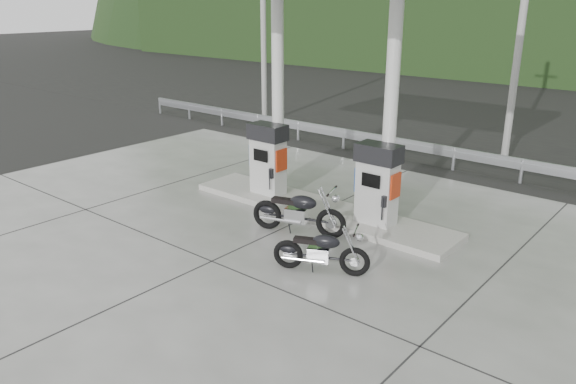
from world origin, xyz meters
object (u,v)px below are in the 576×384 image
Objects in this scene: gas_pump_left at (268,159)px; gas_pump_right at (377,184)px; motorcycle_left at (299,213)px; motorcycle_right at (321,252)px.

gas_pump_right is at bearing 0.00° from gas_pump_left.
motorcycle_right is at bearing -57.09° from motorcycle_left.
motorcycle_right is (1.48, -1.18, -0.07)m from motorcycle_left.
gas_pump_left is 2.48m from motorcycle_left.
gas_pump_left reaches higher than motorcycle_right.
gas_pump_right is 0.89× the size of motorcycle_left.
gas_pump_left reaches higher than motorcycle_left.
gas_pump_left and gas_pump_right have the same top height.
motorcycle_left is 1.16× the size of motorcycle_right.
motorcycle_right is at bearing -35.21° from gas_pump_left.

